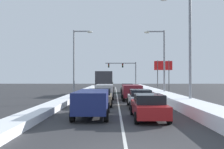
% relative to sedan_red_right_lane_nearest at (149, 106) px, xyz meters
% --- Properties ---
extents(ground_plane, '(132.17, 132.17, 0.00)m').
position_rel_sedan_red_right_lane_nearest_xyz_m(ground_plane, '(-1.67, 13.21, -0.76)').
color(ground_plane, '#333335').
extents(lane_stripe_between_right_lane_and_center_lane, '(0.14, 55.92, 0.01)m').
position_rel_sedan_red_right_lane_nearest_xyz_m(lane_stripe_between_right_lane_and_center_lane, '(-1.67, 18.29, -0.76)').
color(lane_stripe_between_right_lane_and_center_lane, silver).
rests_on(lane_stripe_between_right_lane_and_center_lane, ground).
extents(snow_bank_right_shoulder, '(2.01, 55.92, 0.76)m').
position_rel_sedan_red_right_lane_nearest_xyz_m(snow_bank_right_shoulder, '(3.63, 18.29, -0.38)').
color(snow_bank_right_shoulder, white).
rests_on(snow_bank_right_shoulder, ground).
extents(snow_bank_left_shoulder, '(1.48, 55.92, 0.46)m').
position_rel_sedan_red_right_lane_nearest_xyz_m(snow_bank_left_shoulder, '(-6.97, 18.29, -0.54)').
color(snow_bank_left_shoulder, white).
rests_on(snow_bank_left_shoulder, ground).
extents(sedan_red_right_lane_nearest, '(2.00, 4.50, 1.51)m').
position_rel_sedan_red_right_lane_nearest_xyz_m(sedan_red_right_lane_nearest, '(0.00, 0.00, 0.00)').
color(sedan_red_right_lane_nearest, maroon).
rests_on(sedan_red_right_lane_nearest, ground).
extents(sedan_white_right_lane_second, '(2.00, 4.50, 1.51)m').
position_rel_sedan_red_right_lane_nearest_xyz_m(sedan_white_right_lane_second, '(0.09, 5.56, 0.00)').
color(sedan_white_right_lane_second, silver).
rests_on(sedan_white_right_lane_second, ground).
extents(suv_maroon_right_lane_third, '(2.16, 4.90, 1.67)m').
position_rel_sedan_red_right_lane_nearest_xyz_m(suv_maroon_right_lane_third, '(-0.15, 12.01, 0.25)').
color(suv_maroon_right_lane_third, maroon).
rests_on(suv_maroon_right_lane_third, ground).
extents(sedan_charcoal_right_lane_fourth, '(2.00, 4.50, 1.51)m').
position_rel_sedan_red_right_lane_nearest_xyz_m(sedan_charcoal_right_lane_fourth, '(0.21, 17.83, 0.00)').
color(sedan_charcoal_right_lane_fourth, '#38383D').
rests_on(sedan_charcoal_right_lane_fourth, ground).
extents(sedan_gray_right_lane_fifth, '(2.00, 4.50, 1.51)m').
position_rel_sedan_red_right_lane_nearest_xyz_m(sedan_gray_right_lane_fifth, '(0.01, 24.07, 0.00)').
color(sedan_gray_right_lane_fifth, slate).
rests_on(sedan_gray_right_lane_fifth, ground).
extents(suv_navy_center_lane_nearest, '(2.16, 4.90, 1.67)m').
position_rel_sedan_red_right_lane_nearest_xyz_m(suv_navy_center_lane_nearest, '(-3.49, 0.73, 0.25)').
color(suv_navy_center_lane_nearest, navy).
rests_on(suv_navy_center_lane_nearest, ground).
extents(sedan_tan_center_lane_second, '(2.00, 4.50, 1.51)m').
position_rel_sedan_red_right_lane_nearest_xyz_m(sedan_tan_center_lane_second, '(-3.24, 6.99, 0.00)').
color(sedan_tan_center_lane_second, '#937F60').
rests_on(sedan_tan_center_lane_second, ground).
extents(suv_silver_center_lane_third, '(2.16, 4.90, 1.67)m').
position_rel_sedan_red_right_lane_nearest_xyz_m(suv_silver_center_lane_third, '(-3.20, 13.50, 0.25)').
color(suv_silver_center_lane_third, '#B7BABF').
rests_on(suv_silver_center_lane_third, ground).
extents(box_truck_center_lane_fourth, '(2.53, 7.20, 3.36)m').
position_rel_sedan_red_right_lane_nearest_xyz_m(box_truck_center_lane_fourth, '(-3.49, 21.27, 1.14)').
color(box_truck_center_lane_fourth, '#1E5633').
rests_on(box_truck_center_lane_fourth, ground).
extents(suv_black_center_lane_fifth, '(2.16, 4.90, 1.67)m').
position_rel_sedan_red_right_lane_nearest_xyz_m(suv_black_center_lane_fifth, '(-3.23, 29.72, 0.25)').
color(suv_black_center_lane_fifth, black).
rests_on(suv_black_center_lane_fifth, ground).
extents(traffic_light_gantry, '(7.54, 0.47, 6.20)m').
position_rel_sedan_red_right_lane_nearest_xyz_m(traffic_light_gantry, '(0.89, 43.70, 3.73)').
color(traffic_light_gantry, slate).
rests_on(traffic_light_gantry, ground).
extents(street_lamp_right_near, '(2.66, 0.36, 9.35)m').
position_rel_sedan_red_right_lane_nearest_xyz_m(street_lamp_right_near, '(3.97, 5.59, 4.74)').
color(street_lamp_right_near, gray).
rests_on(street_lamp_right_near, ground).
extents(street_lamp_right_mid, '(2.66, 0.36, 8.48)m').
position_rel_sedan_red_right_lane_nearest_xyz_m(street_lamp_right_mid, '(3.92, 15.75, 4.29)').
color(street_lamp_right_mid, gray).
rests_on(street_lamp_right_mid, ground).
extents(street_lamp_left_mid, '(2.66, 0.36, 9.04)m').
position_rel_sedan_red_right_lane_nearest_xyz_m(street_lamp_left_mid, '(-7.31, 18.48, 4.58)').
color(street_lamp_left_mid, gray).
rests_on(street_lamp_left_mid, ground).
extents(roadside_sign_right, '(3.20, 0.16, 5.50)m').
position_rel_sedan_red_right_lane_nearest_xyz_m(roadside_sign_right, '(6.60, 27.67, 3.25)').
color(roadside_sign_right, '#59595B').
rests_on(roadside_sign_right, ground).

